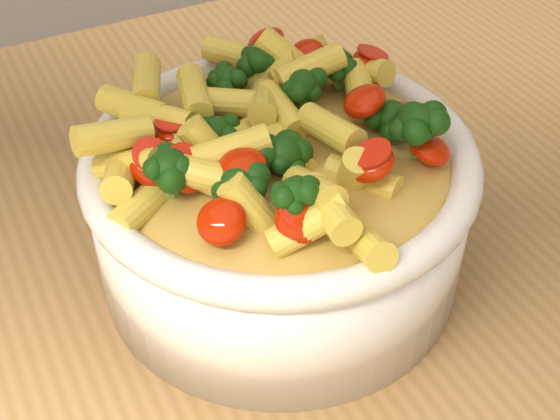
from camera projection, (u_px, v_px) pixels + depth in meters
name	position (u px, v px, depth m)	size (l,w,h in m)	color
table	(157.00, 370.00, 0.64)	(1.20, 0.80, 0.90)	#A07244
serving_bowl	(280.00, 208.00, 0.55)	(0.27, 0.27, 0.12)	white
pasta_salad	(280.00, 125.00, 0.50)	(0.21, 0.21, 0.05)	#F3D14C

